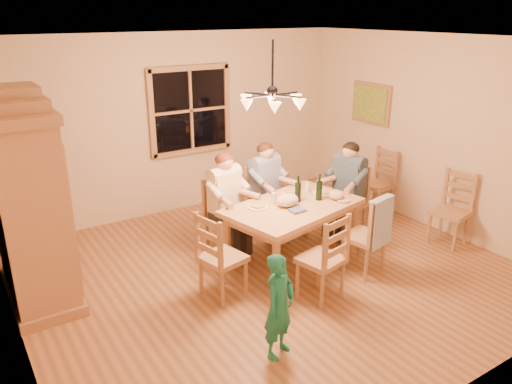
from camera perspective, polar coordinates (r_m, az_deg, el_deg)
floor at (r=6.12m, az=1.65°, el=-9.09°), size 5.50×5.50×0.00m
ceiling at (r=5.35m, az=1.95°, el=17.06°), size 5.50×5.00×0.02m
wall_back at (r=7.71m, az=-8.88°, el=7.63°), size 5.50×0.02×2.70m
wall_left at (r=4.70m, az=-27.11°, el=-2.56°), size 0.02×5.00×2.70m
wall_right at (r=7.45m, az=19.62°, el=6.27°), size 0.02×5.00×2.70m
window at (r=7.72m, az=-7.49°, el=9.23°), size 1.30×0.06×1.30m
painting at (r=8.14m, az=13.00°, el=9.81°), size 0.06×0.78×0.64m
chandelier at (r=5.42m, az=1.87°, el=10.47°), size 0.77×0.68×0.71m
armoire at (r=5.71m, az=-24.57°, el=-1.53°), size 0.66×1.40×2.30m
dining_table at (r=6.11m, az=4.22°, el=-2.37°), size 1.81×1.32×0.76m
chair_far_left at (r=6.48m, az=-3.42°, el=-4.36°), size 0.52×0.50×0.99m
chair_far_right at (r=6.94m, az=1.10°, el=-2.62°), size 0.52×0.50×0.99m
chair_near_left at (r=5.53m, az=7.36°, el=-9.06°), size 0.52×0.50×0.99m
chair_near_right at (r=6.13m, az=12.16°, el=-6.30°), size 0.52×0.50×0.99m
chair_end_left at (r=5.53m, az=-3.79°, el=-8.91°), size 0.50×0.52×0.99m
chair_end_right at (r=7.08m, az=10.26°, el=-2.50°), size 0.50×0.52×0.99m
adult_woman at (r=6.28m, az=-3.52°, el=0.12°), size 0.46×0.49×0.87m
adult_plaid_man at (r=6.75m, az=1.13°, el=1.60°), size 0.46×0.49×0.87m
adult_slate_man at (r=6.89m, az=10.53°, el=1.64°), size 0.49×0.46×0.87m
towel at (r=5.88m, az=13.97°, el=-3.38°), size 0.39×0.18×0.58m
wine_bottle_a at (r=6.12m, az=4.82°, el=0.38°), size 0.08×0.08×0.33m
wine_bottle_b at (r=6.20m, az=7.24°, el=0.54°), size 0.08×0.08×0.33m
plate_woman at (r=5.96m, az=0.21°, el=-1.70°), size 0.26×0.26×0.02m
plate_plaid at (r=6.45m, az=4.02°, el=-0.04°), size 0.26×0.26×0.02m
plate_slate at (r=6.47m, az=7.62°, el=-0.11°), size 0.26×0.26×0.02m
wine_glass_a at (r=6.06m, az=2.03°, el=-0.72°), size 0.06×0.06×0.14m
wine_glass_b at (r=6.46m, az=5.88°, el=0.52°), size 0.06×0.06×0.14m
cap at (r=6.29m, az=9.17°, el=-0.33°), size 0.20×0.20×0.11m
napkin at (r=5.86m, az=4.75°, el=-2.10°), size 0.20×0.17×0.03m
cloth_bundle at (r=5.99m, az=3.63°, el=-0.93°), size 0.28×0.22×0.15m
child at (r=4.56m, az=2.70°, el=-12.91°), size 0.43×0.36×1.00m
chair_spare_front at (r=7.17m, az=21.15°, el=-3.30°), size 0.50×0.52×0.99m
chair_spare_back at (r=7.95m, az=13.47°, el=-0.17°), size 0.42×0.44×0.99m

